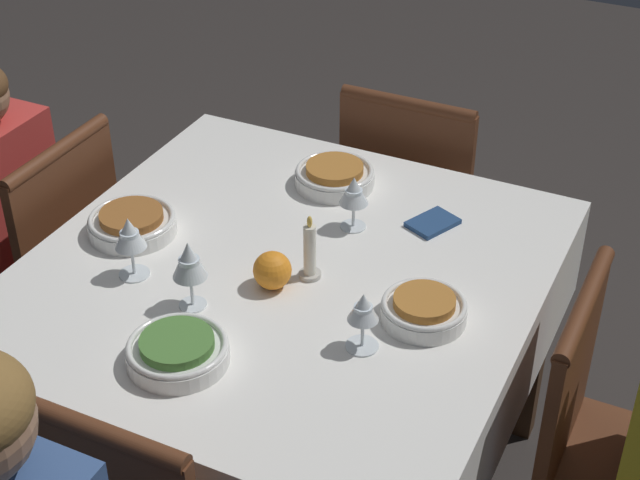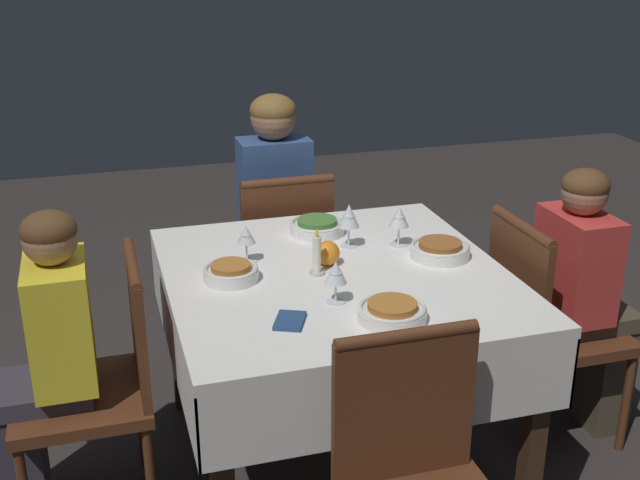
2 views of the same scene
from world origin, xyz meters
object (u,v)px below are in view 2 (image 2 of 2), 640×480
object	(u,v)px
wine_glass_north	(246,237)
napkin_red_folded	(290,321)
wine_glass_east	(349,217)
person_adult_denim	(273,206)
bowl_west	(392,311)
bowl_north	(231,272)
bowl_south	(440,249)
bowl_east	(317,226)
candle_centerpiece	(316,257)
person_child_yellow	(45,359)
orange_fruit	(327,253)
wine_glass_south	(399,218)
person_child_red	(586,292)
chair_north	(102,377)
chair_east	(282,256)
chair_south	(544,319)
dining_table	(336,298)
wine_glass_west	(336,274)

from	to	relation	value
wine_glass_north	napkin_red_folded	xyz separation A→B (m)	(-0.48, -0.03, -0.09)
wine_glass_east	person_adult_denim	bearing A→B (deg)	7.84
wine_glass_north	bowl_west	distance (m)	0.63
bowl_north	person_adult_denim	bearing A→B (deg)	-20.97
wine_glass_north	bowl_south	xyz separation A→B (m)	(-0.14, -0.65, -0.06)
bowl_east	candle_centerpiece	distance (m)	0.38
person_child_yellow	orange_fruit	xyz separation A→B (m)	(0.08, -0.92, 0.21)
person_adult_denim	person_child_yellow	world-z (taller)	person_adult_denim
wine_glass_south	orange_fruit	bearing A→B (deg)	107.79
napkin_red_folded	person_child_red	bearing A→B (deg)	-77.76
chair_north	bowl_north	distance (m)	0.52
person_child_red	bowl_east	world-z (taller)	person_child_red
chair_east	chair_south	size ratio (longest dim) A/B	1.00
napkin_red_folded	wine_glass_south	bearing A→B (deg)	-47.85
orange_fruit	candle_centerpiece	bearing A→B (deg)	138.08
wine_glass_north	bowl_west	xyz separation A→B (m)	(-0.54, -0.31, -0.06)
chair_south	person_child_red	xyz separation A→B (m)	(-0.00, -0.16, 0.09)
bowl_east	candle_centerpiece	bearing A→B (deg)	163.40
dining_table	bowl_east	size ratio (longest dim) A/B	5.69
wine_glass_east	bowl_south	distance (m)	0.34
bowl_north	wine_glass_north	size ratio (longest dim) A/B	1.36
wine_glass_south	napkin_red_folded	distance (m)	0.71
chair_south	bowl_north	distance (m)	1.15
bowl_south	bowl_west	size ratio (longest dim) A/B	1.02
chair_north	wine_glass_west	xyz separation A→B (m)	(-0.21, -0.70, 0.35)
chair_north	wine_glass_north	xyz separation A→B (m)	(0.18, -0.51, 0.35)
wine_glass_west	orange_fruit	size ratio (longest dim) A/B	1.61
napkin_red_folded	wine_glass_north	bearing A→B (deg)	3.28
wine_glass_south	dining_table	bearing A→B (deg)	119.56
wine_glass_north	bowl_east	bearing A→B (deg)	-57.36
bowl_north	napkin_red_folded	world-z (taller)	bowl_north
bowl_east	napkin_red_folded	world-z (taller)	bowl_east
dining_table	person_child_red	world-z (taller)	person_child_red
bowl_east	napkin_red_folded	xyz separation A→B (m)	(-0.67, 0.28, -0.02)
person_child_yellow	bowl_north	world-z (taller)	person_child_yellow
chair_east	napkin_red_folded	distance (m)	1.16
person_child_red	bowl_east	distance (m)	1.01
wine_glass_west	orange_fruit	distance (m)	0.30
person_adult_denim	orange_fruit	size ratio (longest dim) A/B	13.84
bowl_north	chair_north	bearing A→B (deg)	96.31
person_child_yellow	napkin_red_folded	distance (m)	0.78
person_adult_denim	bowl_west	xyz separation A→B (m)	(-1.32, -0.04, 0.11)
orange_fruit	person_child_yellow	bearing A→B (deg)	94.98
bowl_south	bowl_north	bearing A→B (deg)	89.21
bowl_north	wine_glass_south	size ratio (longest dim) A/B	1.21
wine_glass_south	person_child_red	bearing A→B (deg)	-108.46
chair_south	orange_fruit	bearing A→B (deg)	81.07
wine_glass_east	wine_glass_west	size ratio (longest dim) A/B	1.18
chair_east	wine_glass_south	size ratio (longest dim) A/B	5.93
chair_east	bowl_east	bearing A→B (deg)	94.51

